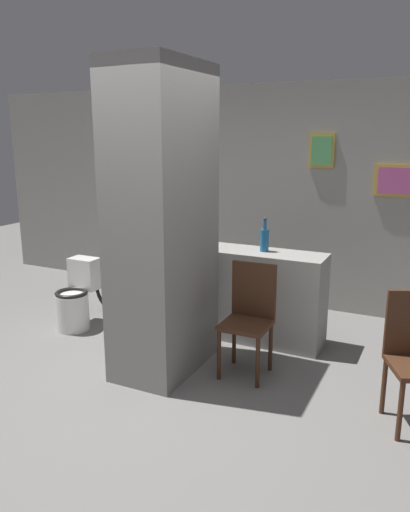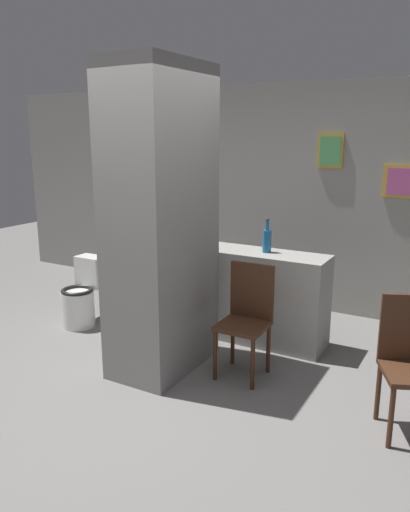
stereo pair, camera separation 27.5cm
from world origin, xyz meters
TOP-DOWN VIEW (x-y plane):
  - ground_plane at (0.00, 0.00)m, footprint 14.00×14.00m
  - wall_back at (0.00, 2.63)m, footprint 8.00×0.09m
  - pillar_center at (-0.12, 0.49)m, footprint 0.62×0.98m
  - counter_shelf at (0.43, 1.42)m, footprint 1.28×0.44m
  - toilet at (-1.45, 0.87)m, footprint 0.35×0.51m
  - chair_near_pillar at (0.59, 0.71)m, footprint 0.40×0.40m
  - bicycle at (-0.71, 1.34)m, footprint 1.70×0.42m
  - bottle_tall at (0.46, 1.44)m, footprint 0.08×0.08m

SIDE VIEW (x-z plane):
  - ground_plane at x=0.00m, z-range 0.00..0.00m
  - toilet at x=-1.45m, z-range -0.05..0.68m
  - bicycle at x=-0.71m, z-range -0.01..0.69m
  - counter_shelf at x=0.43m, z-range 0.00..0.92m
  - chair_near_pillar at x=0.59m, z-range 0.05..1.01m
  - bottle_tall at x=0.46m, z-range 0.87..1.21m
  - pillar_center at x=-0.12m, z-range 0.00..2.60m
  - wall_back at x=0.00m, z-range 0.00..2.60m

